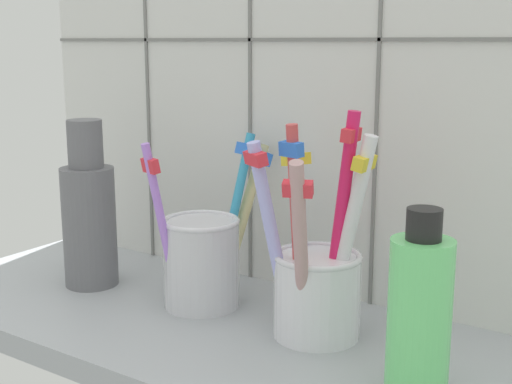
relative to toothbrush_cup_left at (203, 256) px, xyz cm
name	(u,v)px	position (x,y,z in cm)	size (l,w,h in cm)	color
counter_slab	(240,340)	(5.69, -2.64, -5.44)	(64.00, 22.00, 2.00)	#9EA3A8
tile_wall_back	(317,67)	(5.69, 9.36, 16.06)	(64.00, 2.20, 45.00)	silver
toothbrush_cup_left	(203,256)	(0.00, 0.00, 0.00)	(6.76, 12.82, 14.79)	silver
toothbrush_cup_right	(316,278)	(11.41, -0.49, 0.34)	(8.88, 10.27, 17.83)	white
ceramic_vase	(89,215)	(-12.17, -1.78, 2.31)	(4.99, 4.99, 15.71)	slate
soap_bottle	(419,316)	(21.59, -5.33, 1.25)	(4.06, 4.06, 12.69)	#6EE37D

